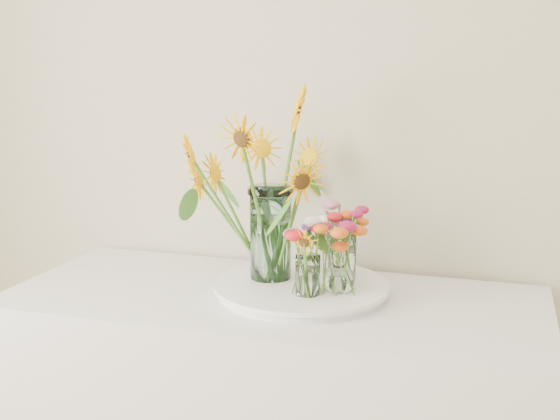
{
  "coord_description": "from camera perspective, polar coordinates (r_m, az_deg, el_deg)",
  "views": [
    {
      "loc": [
        0.07,
        0.26,
        1.49
      ],
      "look_at": [
        -0.46,
        1.94,
        1.13
      ],
      "focal_mm": 45.0,
      "sensor_mm": 36.0,
      "label": 1
    }
  ],
  "objects": [
    {
      "name": "wildflower_posy_a",
      "position": [
        1.74,
        2.28,
        -3.96
      ],
      "size": [
        0.21,
        0.21,
        0.2
      ],
      "primitive_type": null,
      "color": "#DE5813",
      "rests_on": "tray"
    },
    {
      "name": "small_vase_c",
      "position": [
        1.88,
        5.06,
        -3.83
      ],
      "size": [
        0.09,
        0.09,
        0.13
      ],
      "primitive_type": "cylinder",
      "rotation": [
        0.0,
        0.0,
        0.24
      ],
      "color": "white",
      "rests_on": "tray"
    },
    {
      "name": "wildflower_posy_b",
      "position": [
        1.77,
        4.85,
        -3.46
      ],
      "size": [
        0.23,
        0.23,
        0.21
      ],
      "primitive_type": null,
      "color": "#DE5813",
      "rests_on": "tray"
    },
    {
      "name": "sunflower_bouquet",
      "position": [
        1.84,
        -0.78,
        1.96
      ],
      "size": [
        0.93,
        0.93,
        0.51
      ],
      "primitive_type": null,
      "rotation": [
        0.0,
        0.0,
        -0.31
      ],
      "color": "#FFB505",
      "rests_on": "tray"
    },
    {
      "name": "small_vase_a",
      "position": [
        1.75,
        2.27,
        -5.38
      ],
      "size": [
        0.07,
        0.07,
        0.11
      ],
      "primitive_type": "cylinder",
      "rotation": [
        0.0,
        0.0,
        0.06
      ],
      "color": "white",
      "rests_on": "tray"
    },
    {
      "name": "small_vase_b",
      "position": [
        1.78,
        4.83,
        -4.86
      ],
      "size": [
        0.1,
        0.1,
        0.12
      ],
      "primitive_type": null,
      "rotation": [
        0.0,
        0.0,
        -0.16
      ],
      "color": "white",
      "rests_on": "tray"
    },
    {
      "name": "tray",
      "position": [
        1.86,
        1.75,
        -6.48
      ],
      "size": [
        0.44,
        0.44,
        0.02
      ],
      "primitive_type": "cylinder",
      "color": "white",
      "rests_on": "counter"
    },
    {
      "name": "wildflower_posy_c",
      "position": [
        1.87,
        5.09,
        -2.5
      ],
      "size": [
        0.18,
        0.18,
        0.22
      ],
      "primitive_type": null,
      "color": "#DE5813",
      "rests_on": "tray"
    },
    {
      "name": "mason_jar",
      "position": [
        1.87,
        -0.77,
        -1.9
      ],
      "size": [
        0.14,
        0.14,
        0.26
      ],
      "primitive_type": "cylinder",
      "rotation": [
        0.0,
        0.0,
        -0.31
      ],
      "color": "#AFE3DA",
      "rests_on": "tray"
    }
  ]
}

